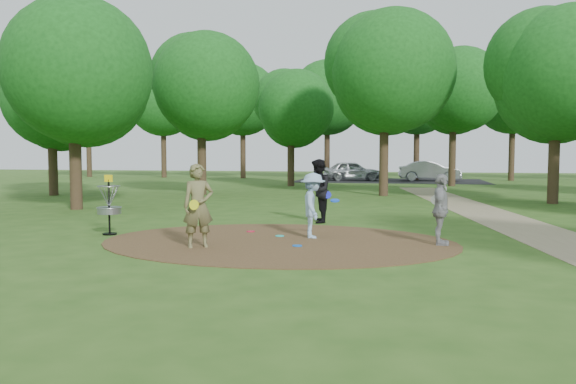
# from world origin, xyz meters

# --- Properties ---
(ground) EXTENTS (100.00, 100.00, 0.00)m
(ground) POSITION_xyz_m (0.00, 0.00, 0.00)
(ground) COLOR #2D5119
(ground) RESTS_ON ground
(dirt_clearing) EXTENTS (8.40, 8.40, 0.02)m
(dirt_clearing) POSITION_xyz_m (0.00, 0.00, 0.01)
(dirt_clearing) COLOR #47301C
(dirt_clearing) RESTS_ON ground
(footpath) EXTENTS (7.55, 39.89, 0.01)m
(footpath) POSITION_xyz_m (6.50, 2.00, 0.01)
(footpath) COLOR #8C7A5B
(footpath) RESTS_ON ground
(parking_lot) EXTENTS (14.00, 8.00, 0.01)m
(parking_lot) POSITION_xyz_m (2.00, 30.00, 0.00)
(parking_lot) COLOR black
(parking_lot) RESTS_ON ground
(player_observer_with_disc) EXTENTS (0.81, 0.73, 1.86)m
(player_observer_with_disc) POSITION_xyz_m (-1.54, -1.17, 0.93)
(player_observer_with_disc) COLOR brown
(player_observer_with_disc) RESTS_ON ground
(player_throwing_with_disc) EXTENTS (1.06, 1.15, 1.61)m
(player_throwing_with_disc) POSITION_xyz_m (0.72, 0.72, 0.81)
(player_throwing_with_disc) COLOR #90B5D6
(player_throwing_with_disc) RESTS_ON ground
(player_walking_with_disc) EXTENTS (0.86, 1.03, 1.92)m
(player_walking_with_disc) POSITION_xyz_m (0.39, 3.78, 0.96)
(player_walking_with_disc) COLOR black
(player_walking_with_disc) RESTS_ON ground
(player_waiting_with_disc) EXTENTS (0.48, 0.99, 1.63)m
(player_waiting_with_disc) POSITION_xyz_m (3.72, 0.23, 0.82)
(player_waiting_with_disc) COLOR gray
(player_waiting_with_disc) RESTS_ON ground
(disc_ground_cyan) EXTENTS (0.22, 0.22, 0.02)m
(disc_ground_cyan) POSITION_xyz_m (-0.12, 0.77, 0.03)
(disc_ground_cyan) COLOR #17BFB3
(disc_ground_cyan) RESTS_ON dirt_clearing
(disc_ground_blue) EXTENTS (0.22, 0.22, 0.02)m
(disc_ground_blue) POSITION_xyz_m (0.57, -0.61, 0.03)
(disc_ground_blue) COLOR blue
(disc_ground_blue) RESTS_ON dirt_clearing
(disc_ground_red) EXTENTS (0.22, 0.22, 0.02)m
(disc_ground_red) POSITION_xyz_m (-1.05, 1.39, 0.03)
(disc_ground_red) COLOR red
(disc_ground_red) RESTS_ON dirt_clearing
(car_left) EXTENTS (4.63, 2.76, 1.48)m
(car_left) POSITION_xyz_m (-0.81, 29.89, 0.74)
(car_left) COLOR #ADB1B5
(car_left) RESTS_ON ground
(car_right) EXTENTS (4.60, 1.84, 1.49)m
(car_right) POSITION_xyz_m (4.93, 30.23, 0.74)
(car_right) COLOR #929599
(car_right) RESTS_ON ground
(disc_golf_basket) EXTENTS (0.63, 0.63, 1.54)m
(disc_golf_basket) POSITION_xyz_m (-4.50, 0.30, 0.87)
(disc_golf_basket) COLOR black
(disc_golf_basket) RESTS_ON ground
(tree_ring) EXTENTS (37.42, 45.46, 8.76)m
(tree_ring) POSITION_xyz_m (1.70, 8.03, 5.13)
(tree_ring) COLOR #332316
(tree_ring) RESTS_ON ground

